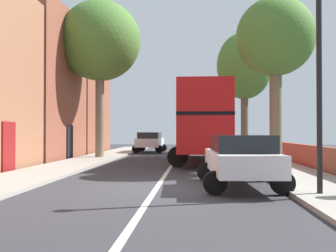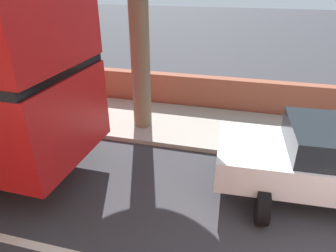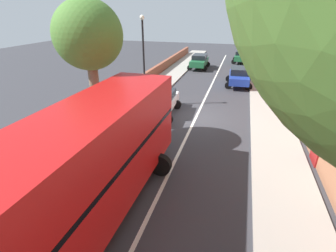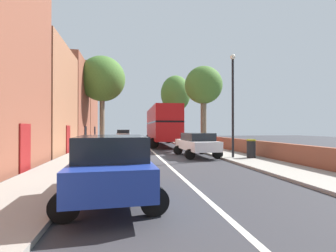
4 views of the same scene
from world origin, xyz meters
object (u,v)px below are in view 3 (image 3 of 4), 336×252
object	(u,v)px
parked_car_green_left_0	(242,56)
litter_bin_right	(135,93)
double_decker_bus	(76,175)
street_tree_right_3	(88,37)
parked_car_white_right_2	(161,102)
street_tree_left_2	(268,15)
parked_car_green_right_3	(199,61)
parked_car_blue_left_1	(239,76)
lamppost_right	(144,54)

from	to	relation	value
parked_car_green_left_0	litter_bin_right	size ratio (longest dim) A/B	3.71
double_decker_bus	street_tree_right_3	world-z (taller)	street_tree_right_3
parked_car_white_right_2	street_tree_right_3	distance (m)	6.91
street_tree_left_2	litter_bin_right	size ratio (longest dim) A/B	7.22
parked_car_green_right_3	street_tree_right_3	xyz separation A→B (m)	(2.02, 20.61, 4.60)
parked_car_green_right_3	double_decker_bus	bearing A→B (deg)	91.73
double_decker_bus	street_tree_right_3	distance (m)	7.29
parked_car_green_left_0	parked_car_green_right_3	world-z (taller)	parked_car_green_right_3
parked_car_green_left_0	street_tree_right_3	world-z (taller)	street_tree_right_3
parked_car_green_right_3	street_tree_left_2	world-z (taller)	street_tree_left_2
parked_car_blue_left_1	street_tree_right_3	distance (m)	16.25
double_decker_bus	litter_bin_right	bearing A→B (deg)	-74.18
parked_car_green_right_3	litter_bin_right	xyz separation A→B (m)	(2.80, 13.83, -0.28)
parked_car_green_right_3	street_tree_left_2	size ratio (longest dim) A/B	0.53
parked_car_white_right_2	parked_car_green_right_3	size ratio (longest dim) A/B	1.10
parked_car_blue_left_1	parked_car_green_left_0	bearing A→B (deg)	-90.02
parked_car_white_right_2	lamppost_right	size ratio (longest dim) A/B	0.74
street_tree_left_2	double_decker_bus	bearing A→B (deg)	76.95
street_tree_left_2	litter_bin_right	xyz separation A→B (m)	(10.23, 15.88, -5.53)
parked_car_blue_left_1	parked_car_white_right_2	distance (m)	10.48
street_tree_right_3	street_tree_left_2	bearing A→B (deg)	-112.62
parked_car_white_right_2	parked_car_green_right_3	world-z (taller)	parked_car_green_right_3
double_decker_bus	parked_car_white_right_2	distance (m)	10.75
parked_car_blue_left_1	litter_bin_right	xyz separation A→B (m)	(7.80, 7.13, -0.28)
parked_car_green_left_0	double_decker_bus	bearing A→B (deg)	82.49
street_tree_left_2	litter_bin_right	world-z (taller)	street_tree_left_2
parked_car_green_left_0	parked_car_green_right_3	distance (m)	7.31
double_decker_bus	lamppost_right	bearing A→B (deg)	-78.09
street_tree_right_3	litter_bin_right	world-z (taller)	street_tree_right_3
parked_car_white_right_2	parked_car_green_right_3	bearing A→B (deg)	-90.01
lamppost_right	double_decker_bus	bearing A→B (deg)	101.91
double_decker_bus	street_tree_right_3	size ratio (longest dim) A/B	1.58
parked_car_green_right_3	street_tree_right_3	bearing A→B (deg)	84.41
double_decker_bus	parked_car_green_left_0	xyz separation A→B (m)	(-4.20, -31.86, -1.44)
double_decker_bus	parked_car_green_right_3	distance (m)	26.58
parked_car_blue_left_1	parked_car_green_right_3	world-z (taller)	parked_car_blue_left_1
parked_car_blue_left_1	parked_car_green_right_3	size ratio (longest dim) A/B	1.02
parked_car_green_left_0	lamppost_right	world-z (taller)	lamppost_right
parked_car_green_right_3	street_tree_right_3	world-z (taller)	street_tree_right_3
lamppost_right	parked_car_green_left_0	bearing A→B (deg)	-109.20
street_tree_left_2	lamppost_right	distance (m)	18.84
parked_car_blue_left_1	street_tree_right_3	bearing A→B (deg)	63.25
litter_bin_right	street_tree_left_2	bearing A→B (deg)	-122.78
parked_car_green_left_0	lamppost_right	bearing A→B (deg)	70.80
litter_bin_right	parked_car_blue_left_1	bearing A→B (deg)	-137.56
lamppost_right	parked_car_green_right_3	bearing A→B (deg)	-97.23
parked_car_green_left_0	lamppost_right	size ratio (longest dim) A/B	0.65
parked_car_green_left_0	parked_car_white_right_2	xyz separation A→B (m)	(5.00, 21.24, 0.00)
double_decker_bus	parked_car_white_right_2	world-z (taller)	double_decker_bus
double_decker_bus	lamppost_right	xyz separation A→B (m)	(2.60, -12.33, 1.45)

